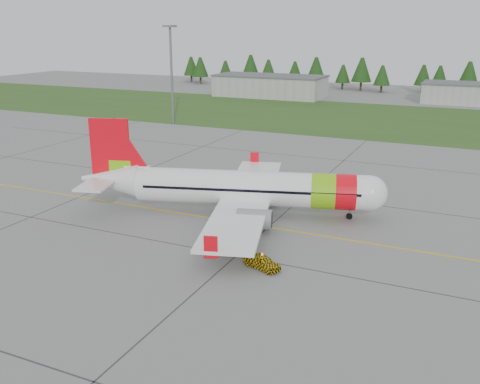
% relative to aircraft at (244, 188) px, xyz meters
% --- Properties ---
extents(ground, '(320.00, 320.00, 0.00)m').
position_rel_aircraft_xyz_m(ground, '(-5.91, -10.80, -3.00)').
color(ground, gray).
rests_on(ground, ground).
extents(aircraft, '(33.56, 31.68, 10.41)m').
position_rel_aircraft_xyz_m(aircraft, '(0.00, 0.00, 0.00)').
color(aircraft, white).
rests_on(aircraft, ground).
extents(follow_me_car, '(1.63, 1.77, 3.59)m').
position_rel_aircraft_xyz_m(follow_me_car, '(7.23, -12.26, -1.21)').
color(follow_me_car, yellow).
rests_on(follow_me_car, ground).
extents(service_van, '(2.00, 1.93, 4.88)m').
position_rel_aircraft_xyz_m(service_van, '(-47.44, 35.23, -0.56)').
color(service_van, silver).
rests_on(service_van, ground).
extents(grass_strip, '(320.00, 50.00, 0.03)m').
position_rel_aircraft_xyz_m(grass_strip, '(-5.91, 71.20, -2.99)').
color(grass_strip, '#30561E').
rests_on(grass_strip, ground).
extents(taxi_guideline, '(120.00, 0.25, 0.02)m').
position_rel_aircraft_xyz_m(taxi_guideline, '(-5.91, -2.80, -2.99)').
color(taxi_guideline, gold).
rests_on(taxi_guideline, ground).
extents(hangar_west, '(32.00, 14.00, 6.00)m').
position_rel_aircraft_xyz_m(hangar_west, '(-35.91, 99.20, -0.00)').
color(hangar_west, '#A8A8A3').
rests_on(hangar_west, ground).
extents(hangar_east, '(24.00, 12.00, 5.20)m').
position_rel_aircraft_xyz_m(hangar_east, '(19.09, 107.20, -0.40)').
color(hangar_east, '#A8A8A3').
rests_on(hangar_east, ground).
extents(floodlight_mast, '(0.50, 0.50, 20.00)m').
position_rel_aircraft_xyz_m(floodlight_mast, '(-37.91, 47.20, 7.00)').
color(floodlight_mast, slate).
rests_on(floodlight_mast, ground).
extents(treeline, '(160.00, 8.00, 10.00)m').
position_rel_aircraft_xyz_m(treeline, '(-5.91, 127.20, 2.00)').
color(treeline, '#1C3F14').
rests_on(treeline, ground).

